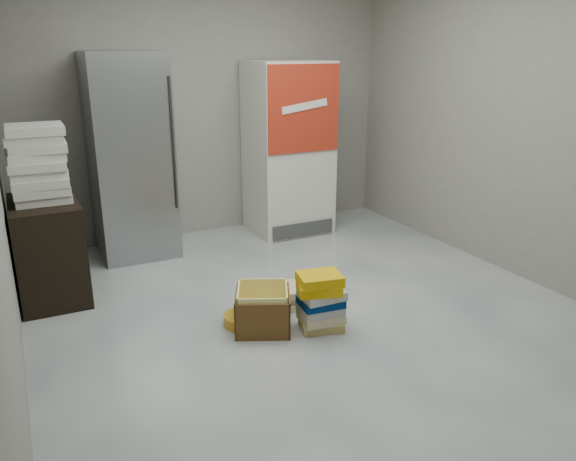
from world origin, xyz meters
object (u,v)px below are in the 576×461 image
(wood_shelf, at_px, (49,249))
(coke_cooler, at_px, (288,148))
(cardboard_box, at_px, (263,312))
(steel_fridge, at_px, (130,157))
(phonebook_stack_main, at_px, (320,301))

(wood_shelf, bearing_deg, coke_cooler, 16.28)
(wood_shelf, height_order, cardboard_box, wood_shelf)
(steel_fridge, bearing_deg, wood_shelf, -138.69)
(coke_cooler, xyz_separation_m, wood_shelf, (-2.48, -0.72, -0.50))
(coke_cooler, height_order, wood_shelf, coke_cooler)
(steel_fridge, relative_size, coke_cooler, 1.06)
(wood_shelf, xyz_separation_m, cardboard_box, (1.30, -1.26, -0.27))
(steel_fridge, height_order, coke_cooler, steel_fridge)
(steel_fridge, xyz_separation_m, cardboard_box, (0.47, -1.99, -0.82))
(phonebook_stack_main, relative_size, cardboard_box, 0.86)
(wood_shelf, bearing_deg, phonebook_stack_main, -41.17)
(coke_cooler, xyz_separation_m, phonebook_stack_main, (-0.82, -2.18, -0.69))
(wood_shelf, relative_size, cardboard_box, 1.57)
(steel_fridge, distance_m, cardboard_box, 2.20)
(phonebook_stack_main, bearing_deg, wood_shelf, 148.58)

